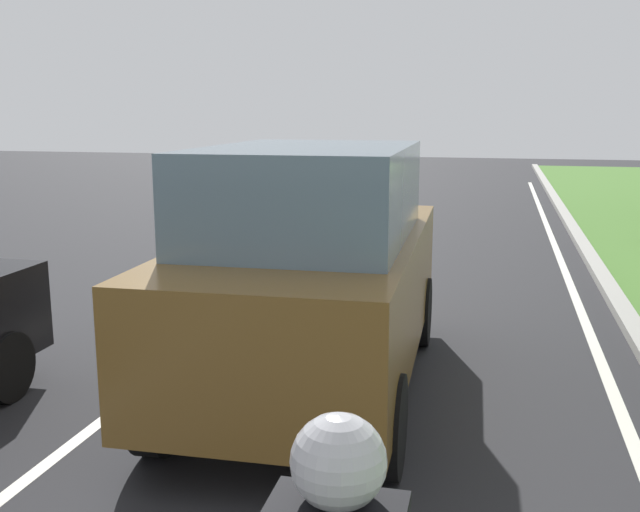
{
  "coord_description": "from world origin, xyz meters",
  "views": [
    {
      "loc": [
        2.46,
        2.36,
        2.58
      ],
      "look_at": [
        0.82,
        9.03,
        1.2
      ],
      "focal_mm": 40.71,
      "sensor_mm": 36.0,
      "label": 1
    }
  ],
  "objects": [
    {
      "name": "curb_right",
      "position": [
        4.1,
        14.0,
        0.06
      ],
      "size": [
        0.24,
        48.0,
        0.12
      ],
      "primitive_type": "cube",
      "color": "#9E9B93",
      "rests_on": "ground"
    },
    {
      "name": "car_suv_ahead",
      "position": [
        0.86,
        8.6,
        1.17
      ],
      "size": [
        2.09,
        4.56,
        2.28
      ],
      "rotation": [
        0.0,
        0.0,
        0.03
      ],
      "color": "brown",
      "rests_on": "ground"
    },
    {
      "name": "ground_plane",
      "position": [
        0.0,
        14.0,
        0.0
      ],
      "size": [
        60.0,
        60.0,
        0.0
      ],
      "primitive_type": "plane",
      "color": "#262628"
    },
    {
      "name": "lane_line_center",
      "position": [
        -0.7,
        14.0,
        0.0
      ],
      "size": [
        0.12,
        32.0,
        0.01
      ],
      "primitive_type": "cube",
      "color": "silver",
      "rests_on": "ground"
    },
    {
      "name": "lane_line_right_edge",
      "position": [
        3.6,
        14.0,
        0.0
      ],
      "size": [
        0.12,
        32.0,
        0.01
      ],
      "primitive_type": "cube",
      "color": "silver",
      "rests_on": "ground"
    }
  ]
}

